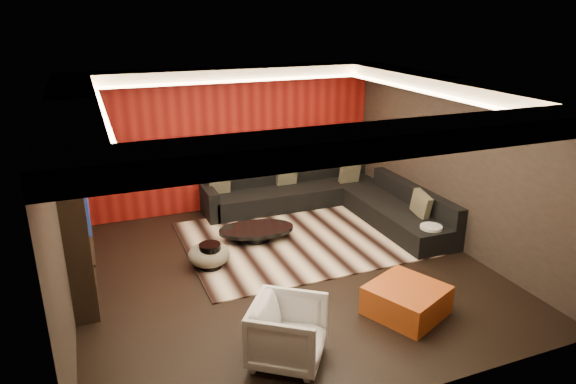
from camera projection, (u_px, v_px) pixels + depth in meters
name	position (u px, v px, depth m)	size (l,w,h in m)	color
floor	(284.00, 271.00, 7.91)	(6.00, 6.00, 0.02)	black
ceiling	(284.00, 86.00, 6.96)	(6.00, 6.00, 0.02)	silver
wall_back	(228.00, 139.00, 10.07)	(6.00, 0.02, 2.80)	black
wall_left	(59.00, 214.00, 6.38)	(0.02, 6.00, 2.80)	black
wall_right	(453.00, 163.00, 8.49)	(0.02, 6.00, 2.80)	black
red_feature_wall	(229.00, 140.00, 10.03)	(5.98, 0.05, 2.78)	#6B0C0A
soffit_back	(230.00, 74.00, 9.37)	(6.00, 0.60, 0.22)	silver
soffit_front	(393.00, 139.00, 4.64)	(6.00, 0.60, 0.22)	silver
soffit_left	(71.00, 109.00, 6.06)	(0.60, 4.80, 0.22)	silver
soffit_right	(446.00, 85.00, 7.95)	(0.60, 4.80, 0.22)	silver
cove_back	(236.00, 81.00, 9.10)	(4.80, 0.08, 0.04)	#FFD899
cove_front	(373.00, 140.00, 4.97)	(4.80, 0.08, 0.04)	#FFD899
cove_left	(103.00, 114.00, 6.21)	(0.08, 4.80, 0.04)	#FFD899
cove_right	(427.00, 92.00, 7.86)	(0.08, 4.80, 0.04)	#FFD899
tv_surround	(76.00, 217.00, 7.06)	(0.30, 2.00, 2.20)	black
tv_screen	(85.00, 192.00, 7.00)	(0.04, 1.30, 0.80)	black
tv_shelf	(92.00, 242.00, 7.25)	(0.04, 1.60, 0.04)	black
rug	(302.00, 238.00, 9.01)	(4.00, 3.00, 0.02)	beige
coffee_table	(256.00, 233.00, 8.90)	(1.30, 1.30, 0.22)	black
drum_stool	(210.00, 256.00, 7.90)	(0.34, 0.34, 0.39)	black
striped_pouf	(209.00, 254.00, 7.98)	(0.65, 0.65, 0.36)	beige
white_side_table	(430.00, 238.00, 8.49)	(0.36, 0.36, 0.45)	silver
orange_ottoman	(406.00, 300.00, 6.73)	(0.88, 0.88, 0.39)	#AD4216
armchair	(288.00, 332.00, 5.77)	(0.79, 0.81, 0.74)	silver
sectional_sofa	(332.00, 201.00, 10.05)	(3.65, 3.50, 0.75)	black
throw_pillows	(316.00, 183.00, 9.98)	(3.22, 2.80, 0.50)	tan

